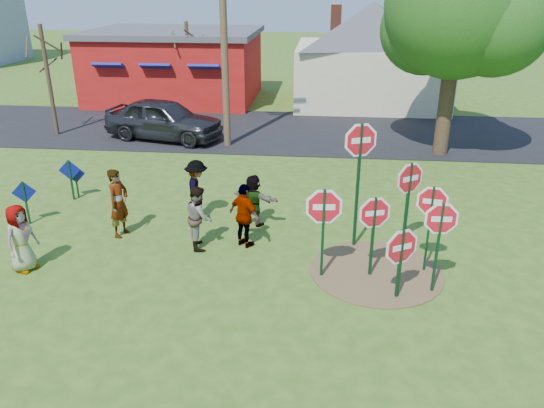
# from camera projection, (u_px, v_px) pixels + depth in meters

# --- Properties ---
(ground) EXTENTS (120.00, 120.00, 0.00)m
(ground) POSITION_uv_depth(u_px,v_px,m) (203.00, 244.00, 14.18)
(ground) COLOR #365A19
(ground) RESTS_ON ground
(road) EXTENTS (120.00, 7.50, 0.04)m
(road) POSITION_uv_depth(u_px,v_px,m) (257.00, 130.00, 24.69)
(road) COLOR black
(road) RESTS_ON ground
(dirt_patch) EXTENTS (3.20, 3.20, 0.03)m
(dirt_patch) POSITION_uv_depth(u_px,v_px,m) (376.00, 271.00, 12.85)
(dirt_patch) COLOR brown
(dirt_patch) RESTS_ON ground
(red_building) EXTENTS (9.40, 7.69, 3.90)m
(red_building) POSITION_uv_depth(u_px,v_px,m) (176.00, 65.00, 30.37)
(red_building) COLOR #A11610
(red_building) RESTS_ON ground
(cream_house) EXTENTS (9.40, 9.40, 6.50)m
(cream_house) POSITION_uv_depth(u_px,v_px,m) (371.00, 50.00, 28.99)
(cream_house) COLOR beige
(cream_house) RESTS_ON ground
(stop_sign_a) EXTENTS (1.15, 0.13, 2.38)m
(stop_sign_a) POSITION_uv_depth(u_px,v_px,m) (324.00, 214.00, 12.05)
(stop_sign_a) COLOR #103B1E
(stop_sign_a) RESTS_ON ground
(stop_sign_b) EXTENTS (1.09, 0.44, 3.49)m
(stop_sign_b) POSITION_uv_depth(u_px,v_px,m) (360.00, 154.00, 13.12)
(stop_sign_b) COLOR #103B1E
(stop_sign_b) RESTS_ON ground
(stop_sign_c) EXTENTS (0.97, 0.16, 2.33)m
(stop_sign_c) POSITION_uv_depth(u_px,v_px,m) (431.00, 210.00, 12.28)
(stop_sign_c) COLOR #103B1E
(stop_sign_c) RESTS_ON ground
(stop_sign_d) EXTENTS (0.93, 0.63, 2.52)m
(stop_sign_d) POSITION_uv_depth(u_px,v_px,m) (409.00, 185.00, 13.27)
(stop_sign_d) COLOR #103B1E
(stop_sign_d) RESTS_ON ground
(stop_sign_e) EXTENTS (0.97, 0.57, 1.82)m
(stop_sign_e) POSITION_uv_depth(u_px,v_px,m) (401.00, 251.00, 11.38)
(stop_sign_e) COLOR #103B1E
(stop_sign_e) RESTS_ON ground
(stop_sign_f) EXTENTS (1.00, 0.08, 2.32)m
(stop_sign_f) POSITION_uv_depth(u_px,v_px,m) (440.00, 226.00, 11.41)
(stop_sign_f) COLOR #103B1E
(stop_sign_f) RESTS_ON ground
(stop_sign_g) EXTENTS (0.99, 0.33, 2.16)m
(stop_sign_g) POSITION_uv_depth(u_px,v_px,m) (374.00, 220.00, 12.14)
(stop_sign_g) COLOR #103B1E
(stop_sign_g) RESTS_ON ground
(blue_diamond_b) EXTENTS (0.63, 0.24, 1.32)m
(blue_diamond_b) POSITION_uv_depth(u_px,v_px,m) (25.00, 198.00, 15.06)
(blue_diamond_b) COLOR #103B1E
(blue_diamond_b) RESTS_ON ground
(blue_diamond_c) EXTENTS (0.67, 0.15, 1.34)m
(blue_diamond_c) POSITION_uv_depth(u_px,v_px,m) (70.00, 175.00, 16.73)
(blue_diamond_c) COLOR #103B1E
(blue_diamond_c) RESTS_ON ground
(blue_diamond_d) EXTENTS (0.59, 0.18, 1.12)m
(blue_diamond_d) POSITION_uv_depth(u_px,v_px,m) (76.00, 178.00, 16.93)
(blue_diamond_d) COLOR #103B1E
(blue_diamond_d) RESTS_ON ground
(person_a) EXTENTS (0.76, 0.95, 1.70)m
(person_a) POSITION_uv_depth(u_px,v_px,m) (21.00, 238.00, 12.64)
(person_a) COLOR #434C85
(person_a) RESTS_ON ground
(person_b) EXTENTS (0.64, 0.80, 1.92)m
(person_b) POSITION_uv_depth(u_px,v_px,m) (119.00, 203.00, 14.33)
(person_b) COLOR #2B7D61
(person_b) RESTS_ON ground
(person_c) EXTENTS (0.86, 0.98, 1.69)m
(person_c) POSITION_uv_depth(u_px,v_px,m) (199.00, 217.00, 13.76)
(person_c) COLOR brown
(person_c) RESTS_ON ground
(person_d) EXTENTS (0.89, 1.27, 1.78)m
(person_d) POSITION_uv_depth(u_px,v_px,m) (197.00, 190.00, 15.39)
(person_d) COLOR #343439
(person_d) RESTS_ON ground
(person_e) EXTENTS (1.08, 0.94, 1.75)m
(person_e) POSITION_uv_depth(u_px,v_px,m) (245.00, 216.00, 13.76)
(person_e) COLOR #412A4F
(person_e) RESTS_ON ground
(person_f) EXTENTS (1.47, 0.93, 1.52)m
(person_f) POSITION_uv_depth(u_px,v_px,m) (253.00, 200.00, 15.02)
(person_f) COLOR #174A1F
(person_f) RESTS_ON ground
(suv) EXTENTS (5.49, 3.22, 1.75)m
(suv) POSITION_uv_depth(u_px,v_px,m) (164.00, 119.00, 22.99)
(suv) COLOR #2A2A2F
(suv) RESTS_ON road
(utility_pole) EXTENTS (2.27, 0.29, 9.25)m
(utility_pole) POSITION_uv_depth(u_px,v_px,m) (224.00, 25.00, 20.57)
(utility_pole) COLOR #4C3823
(utility_pole) RESTS_ON ground
(leafy_tree) EXTENTS (5.89, 5.38, 8.37)m
(leafy_tree) POSITION_uv_depth(u_px,v_px,m) (462.00, 13.00, 19.29)
(leafy_tree) COLOR #382819
(leafy_tree) RESTS_ON ground
(bare_tree_west) EXTENTS (1.80, 1.80, 4.79)m
(bare_tree_west) POSITION_uv_depth(u_px,v_px,m) (46.00, 65.00, 22.80)
(bare_tree_west) COLOR #382819
(bare_tree_west) RESTS_ON ground
(bare_tree_east) EXTENTS (1.80, 1.80, 4.57)m
(bare_tree_east) POSITION_uv_depth(u_px,v_px,m) (188.00, 55.00, 26.95)
(bare_tree_east) COLOR #382819
(bare_tree_east) RESTS_ON ground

